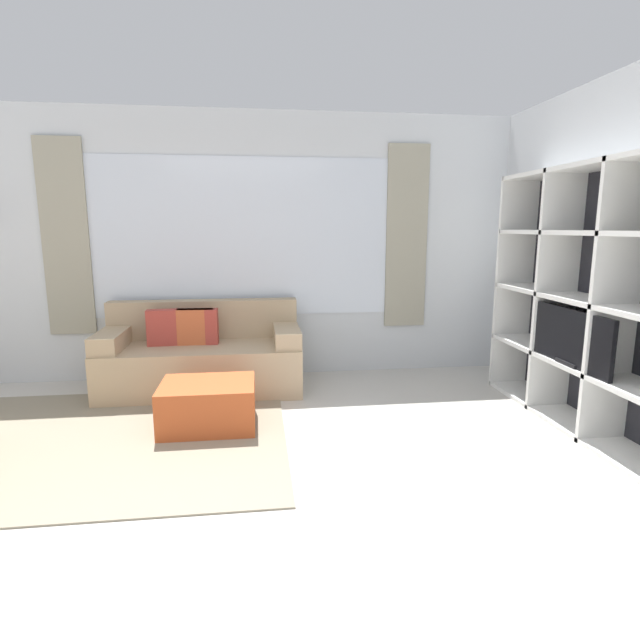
# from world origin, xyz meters

# --- Properties ---
(ground_plane) EXTENTS (16.00, 16.00, 0.00)m
(ground_plane) POSITION_xyz_m (0.00, 0.00, 0.00)
(ground_plane) COLOR beige
(wall_back) EXTENTS (6.81, 0.11, 2.70)m
(wall_back) POSITION_xyz_m (0.00, 3.29, 1.36)
(wall_back) COLOR silver
(wall_back) RESTS_ON ground_plane
(wall_right) EXTENTS (0.07, 4.45, 2.70)m
(wall_right) POSITION_xyz_m (2.84, 1.63, 1.35)
(wall_right) COLOR silver
(wall_right) RESTS_ON ground_plane
(area_rug) EXTENTS (2.97, 2.17, 0.01)m
(area_rug) POSITION_xyz_m (-1.17, 1.68, 0.01)
(area_rug) COLOR gray
(area_rug) RESTS_ON ground_plane
(shelving_unit) EXTENTS (0.39, 2.11, 2.02)m
(shelving_unit) POSITION_xyz_m (2.65, 1.54, 1.00)
(shelving_unit) COLOR #232328
(shelving_unit) RESTS_ON ground_plane
(couch_main) EXTENTS (1.86, 0.83, 0.83)m
(couch_main) POSITION_xyz_m (-0.42, 2.83, 0.32)
(couch_main) COLOR tan
(couch_main) RESTS_ON ground_plane
(ottoman) EXTENTS (0.72, 0.58, 0.36)m
(ottoman) POSITION_xyz_m (-0.27, 1.84, 0.18)
(ottoman) COLOR #B74C23
(ottoman) RESTS_ON ground_plane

